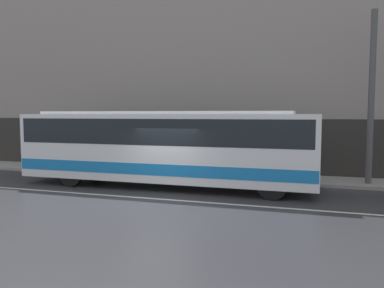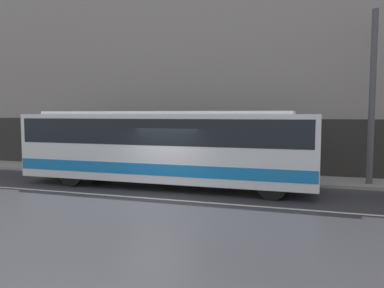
% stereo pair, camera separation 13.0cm
% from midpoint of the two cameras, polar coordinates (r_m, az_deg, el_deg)
% --- Properties ---
extents(ground_plane, '(60.00, 60.00, 0.00)m').
position_cam_midpoint_polar(ground_plane, '(13.64, -5.17, -8.32)').
color(ground_plane, '#333338').
extents(sidewalk, '(60.00, 2.36, 0.13)m').
position_cam_midpoint_polar(sidewalk, '(18.42, 1.15, -4.71)').
color(sidewalk, gray).
rests_on(sidewalk, ground_plane).
extents(building_facade, '(60.00, 0.35, 13.18)m').
position_cam_midpoint_polar(building_facade, '(19.73, 2.32, 14.33)').
color(building_facade, gray).
rests_on(building_facade, ground_plane).
extents(lane_stripe, '(54.00, 0.14, 0.01)m').
position_cam_midpoint_polar(lane_stripe, '(13.64, -5.17, -8.31)').
color(lane_stripe, beige).
rests_on(lane_stripe, ground_plane).
extents(transit_bus, '(12.34, 2.49, 3.16)m').
position_cam_midpoint_polar(transit_bus, '(15.60, -4.09, -0.06)').
color(transit_bus, white).
rests_on(transit_bus, ground_plane).
extents(utility_pole_near, '(0.25, 0.25, 7.17)m').
position_cam_midpoint_polar(utility_pole_near, '(17.25, 25.96, 6.35)').
color(utility_pole_near, '#4C4C4F').
rests_on(utility_pole_near, sidewalk).
extents(pedestrian_waiting, '(0.36, 0.36, 1.77)m').
position_cam_midpoint_polar(pedestrian_waiting, '(19.70, -4.94, -1.50)').
color(pedestrian_waiting, '#1E5933').
rests_on(pedestrian_waiting, sidewalk).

